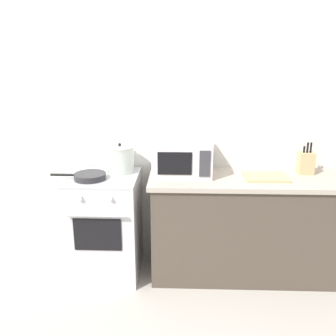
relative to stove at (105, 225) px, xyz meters
The scene contains 10 objects.
ground_plane 0.83m from the stove, 59.70° to the right, with size 10.00×10.00×0.00m, color #B2ADA3.
back_wall 1.09m from the stove, 29.72° to the left, with size 4.40×0.10×2.50m, color silver.
lower_cabinet_right 1.25m from the stove, ahead, with size 1.64×0.56×0.88m, color #4C4238.
countertop_right 1.33m from the stove, ahead, with size 1.70×0.60×0.04m, color #ADA393.
stove is the anchor object (origin of this frame).
stock_pot 0.61m from the stove, 43.80° to the left, with size 0.33×0.25×0.26m.
frying_pan 0.50m from the stove, 139.88° to the right, with size 0.47×0.27×0.05m.
microwave 0.92m from the stove, ahead, with size 0.50×0.37×0.30m.
cutting_board 1.47m from the stove, ahead, with size 0.36×0.26×0.02m, color tan.
knife_block 1.85m from the stove, ahead, with size 0.13×0.10×0.28m.
Camera 1 is at (0.32, -2.42, 1.91)m, focal length 39.85 mm.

